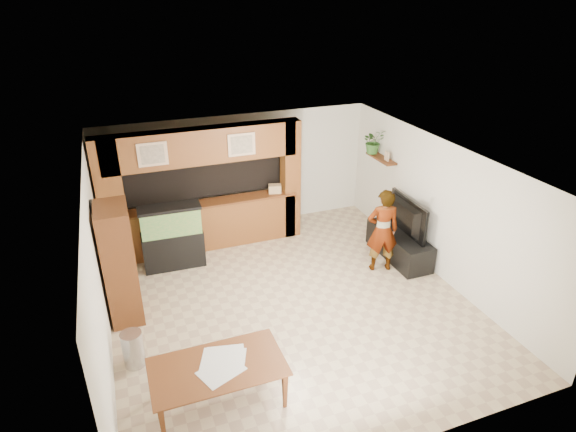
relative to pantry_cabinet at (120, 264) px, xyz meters
name	(u,v)px	position (x,y,z in m)	size (l,w,h in m)	color
floor	(289,302)	(2.70, -0.63, -1.01)	(6.50, 6.50, 0.00)	tan
ceiling	(290,163)	(2.70, -0.63, 1.59)	(6.50, 6.50, 0.00)	white
wall_back	(238,172)	(2.70, 2.62, 0.29)	(6.00, 6.00, 0.00)	silver
wall_left	(97,272)	(-0.30, -0.63, 0.29)	(6.50, 6.50, 0.00)	silver
wall_right	(441,210)	(5.70, -0.63, 0.29)	(6.50, 6.50, 0.00)	silver
partition	(201,187)	(1.75, 2.00, 0.31)	(4.20, 0.99, 2.60)	brown
wall_clock	(92,207)	(-0.27, 0.37, 0.89)	(0.05, 0.25, 0.25)	black
wall_shelf	(381,158)	(5.55, 1.32, 0.69)	(0.25, 0.90, 0.04)	brown
pantry_cabinet	(120,264)	(0.00, 0.00, 0.00)	(0.50, 0.82, 2.01)	brown
trash_can	(133,349)	(0.01, -1.28, -0.72)	(0.31, 0.31, 0.57)	#B2B2B7
aquarium	(172,237)	(1.00, 1.32, -0.37)	(1.17, 0.44, 1.30)	black
tv_stand	(399,245)	(5.35, 0.04, -0.73)	(0.60, 1.63, 0.54)	black
television	(402,217)	(5.35, 0.04, -0.10)	(1.27, 0.17, 0.73)	black
photo_frame	(387,156)	(5.55, 1.10, 0.81)	(0.03, 0.14, 0.19)	tan
potted_plant	(373,141)	(5.52, 1.64, 0.98)	(0.48, 0.42, 0.54)	#306126
person	(382,231)	(4.76, -0.22, -0.17)	(0.61, 0.40, 1.68)	#91734F
microphone	(394,191)	(4.81, -0.38, 0.71)	(0.03, 0.03, 0.15)	black
dining_table	(219,386)	(1.02, -2.44, -0.70)	(1.75, 0.97, 0.61)	brown
newspaper_a	(223,359)	(1.13, -2.31, -0.39)	(0.58, 0.42, 0.01)	silver
newspaper_b	(221,371)	(1.05, -2.52, -0.39)	(0.55, 0.40, 0.01)	silver
newspaper_c	(226,355)	(1.17, -2.24, -0.39)	(0.50, 0.36, 0.01)	silver
counter_box	(275,189)	(3.29, 1.82, 0.12)	(0.27, 0.18, 0.18)	tan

